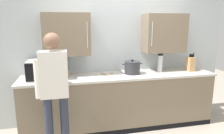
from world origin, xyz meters
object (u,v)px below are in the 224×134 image
object	(u,v)px
wooden_spoon	(108,74)
thermos_flask	(160,63)
knife_block	(190,64)
stock_pot	(132,67)
microwave_oven	(45,69)
person_figure	(54,87)

from	to	relation	value
wooden_spoon	thermos_flask	bearing A→B (deg)	-2.27
knife_block	stock_pot	bearing A→B (deg)	178.21
knife_block	microwave_oven	bearing A→B (deg)	179.03
wooden_spoon	knife_block	xyz separation A→B (m)	(1.49, -0.09, 0.12)
stock_pot	person_figure	distance (m)	1.43
stock_pot	thermos_flask	size ratio (longest dim) A/B	1.12
person_figure	wooden_spoon	bearing A→B (deg)	41.39
microwave_oven	person_figure	bearing A→B (deg)	-77.09
thermos_flask	person_figure	xyz separation A→B (m)	(-1.77, -0.71, -0.09)
wooden_spoon	stock_pot	size ratio (longest dim) A/B	0.64
stock_pot	thermos_flask	distance (m)	0.52
microwave_oven	wooden_spoon	xyz separation A→B (m)	(1.01, 0.05, -0.13)
microwave_oven	knife_block	world-z (taller)	knife_block
microwave_oven	wooden_spoon	world-z (taller)	microwave_oven
knife_block	person_figure	world-z (taller)	person_figure
wooden_spoon	thermos_flask	world-z (taller)	thermos_flask
wooden_spoon	person_figure	world-z (taller)	person_figure
microwave_oven	knife_block	bearing A→B (deg)	-0.97
stock_pot	thermos_flask	xyz separation A→B (m)	(0.52, 0.02, 0.06)
microwave_oven	wooden_spoon	distance (m)	1.02
stock_pot	thermos_flask	world-z (taller)	thermos_flask
thermos_flask	person_figure	size ratio (longest dim) A/B	0.19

